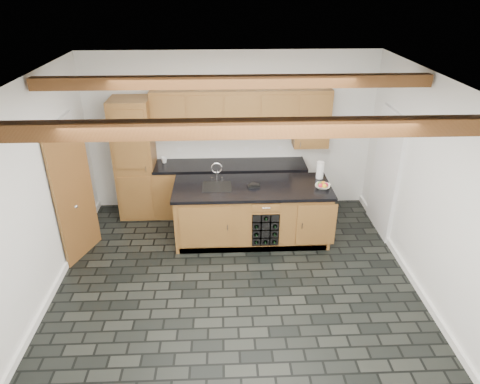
% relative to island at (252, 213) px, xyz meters
% --- Properties ---
extents(ground, '(5.00, 5.00, 0.00)m').
position_rel_island_xyz_m(ground, '(-0.31, -1.28, -0.46)').
color(ground, black).
rests_on(ground, ground).
extents(room_shell, '(5.01, 5.00, 5.00)m').
position_rel_island_xyz_m(room_shell, '(-0.39, -0.75, 1.06)').
color(room_shell, white).
rests_on(room_shell, ground).
extents(back_cabinetry, '(3.65, 0.62, 2.20)m').
position_rel_island_xyz_m(back_cabinetry, '(-0.68, 0.95, 0.52)').
color(back_cabinetry, olive).
rests_on(back_cabinetry, ground).
extents(island, '(2.48, 0.96, 0.93)m').
position_rel_island_xyz_m(island, '(0.00, 0.00, 0.00)').
color(island, olive).
rests_on(island, ground).
extents(faucet, '(0.45, 0.40, 0.34)m').
position_rel_island_xyz_m(faucet, '(-0.56, 0.05, 0.50)').
color(faucet, black).
rests_on(faucet, island).
extents(kitchen_scale, '(0.19, 0.12, 0.06)m').
position_rel_island_xyz_m(kitchen_scale, '(0.01, -0.02, 0.49)').
color(kitchen_scale, black).
rests_on(kitchen_scale, island).
extents(fruit_bowl, '(0.29, 0.29, 0.06)m').
position_rel_island_xyz_m(fruit_bowl, '(1.07, -0.10, 0.49)').
color(fruit_bowl, white).
rests_on(fruit_bowl, island).
extents(fruit_cluster, '(0.16, 0.17, 0.07)m').
position_rel_island_xyz_m(fruit_cluster, '(1.07, -0.10, 0.52)').
color(fruit_cluster, '#AC1632').
rests_on(fruit_cluster, fruit_bowl).
extents(paper_towel, '(0.12, 0.12, 0.28)m').
position_rel_island_xyz_m(paper_towel, '(1.10, 0.27, 0.60)').
color(paper_towel, white).
rests_on(paper_towel, island).
extents(mug, '(0.14, 0.14, 0.10)m').
position_rel_island_xyz_m(mug, '(-1.48, 1.02, 0.52)').
color(mug, white).
rests_on(mug, back_cabinetry).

